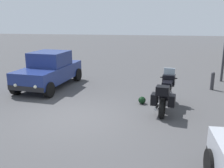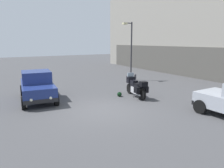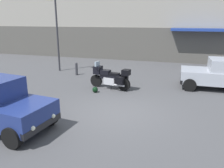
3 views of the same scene
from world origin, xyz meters
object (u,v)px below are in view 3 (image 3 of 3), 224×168
Objects in this scene: helmet at (95,90)px; streetlamp_curbside at (56,28)px; motorcycle at (110,77)px; bollard_curbside at (76,68)px.

streetlamp_curbside reaches higher than helmet.
streetlamp_curbside is at bearing 138.26° from helmet.
helmet is 0.06× the size of streetlamp_curbside.
helmet is 6.22m from streetlamp_curbside.
streetlamp_curbside reaches higher than motorcycle.
helmet is at bearing 67.33° from motorcycle.
motorcycle is at bearing -31.54° from streetlamp_curbside.
motorcycle reaches higher than helmet.
motorcycle is 5.96m from streetlamp_curbside.
streetlamp_curbside is 3.09m from bollard_curbside.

